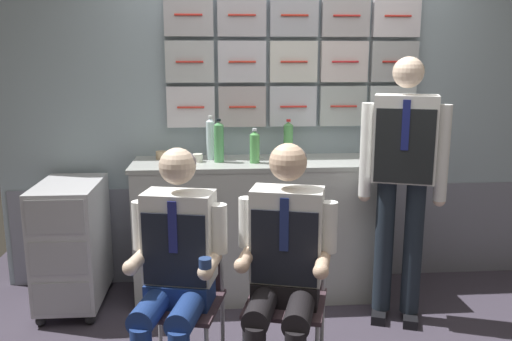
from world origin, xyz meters
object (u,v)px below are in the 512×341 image
object	(u,v)px
service_trolley	(72,242)
paper_cup_blue	(161,155)
folding_chair_right	(288,281)
folding_chair_left	(185,281)
water_bottle_short	(211,139)
crew_member_right	(285,259)
crew_member_standing	(403,168)
snack_banana	(293,160)
crew_member_left	(175,263)

from	to	relation	value
service_trolley	paper_cup_blue	distance (m)	0.84
folding_chair_right	service_trolley	bearing A→B (deg)	147.16
folding_chair_left	water_bottle_short	world-z (taller)	water_bottle_short
crew_member_right	water_bottle_short	bearing A→B (deg)	106.49
crew_member_right	crew_member_standing	size ratio (longest dim) A/B	0.75
snack_banana	water_bottle_short	bearing A→B (deg)	161.81
folding_chair_left	paper_cup_blue	distance (m)	1.22
crew_member_left	snack_banana	size ratio (longest dim) A/B	7.30
folding_chair_right	snack_banana	distance (m)	1.03
folding_chair_left	snack_banana	distance (m)	1.22
crew_member_right	water_bottle_short	xyz separation A→B (m)	(-0.37, 1.24, 0.42)
service_trolley	snack_banana	bearing A→B (deg)	1.15
service_trolley	folding_chair_right	world-z (taller)	service_trolley
service_trolley	folding_chair_right	size ratio (longest dim) A/B	1.03
folding_chair_left	snack_banana	size ratio (longest dim) A/B	4.93
folding_chair_left	snack_banana	xyz separation A→B (m)	(0.69, 0.88, 0.48)
water_bottle_short	folding_chair_left	bearing A→B (deg)	-97.33
crew_member_standing	snack_banana	xyz separation A→B (m)	(-0.64, 0.37, -0.01)
crew_member_standing	folding_chair_left	bearing A→B (deg)	-159.15
folding_chair_left	folding_chair_right	distance (m)	0.55
crew_member_left	service_trolley	bearing A→B (deg)	127.62
service_trolley	folding_chair_left	xyz separation A→B (m)	(0.81, -0.85, 0.06)
folding_chair_right	snack_banana	world-z (taller)	snack_banana
water_bottle_short	folding_chair_right	bearing A→B (deg)	-69.34
service_trolley	crew_member_standing	size ratio (longest dim) A/B	0.52
crew_member_right	paper_cup_blue	world-z (taller)	crew_member_right
crew_member_left	paper_cup_blue	distance (m)	1.31
service_trolley	crew_member_left	distance (m)	1.29
crew_member_right	paper_cup_blue	xyz separation A→B (m)	(-0.72, 1.28, 0.31)
crew_member_right	water_bottle_short	world-z (taller)	water_bottle_short
crew_member_standing	paper_cup_blue	distance (m)	1.66
crew_member_left	folding_chair_left	bearing A→B (deg)	77.08
crew_member_standing	service_trolley	bearing A→B (deg)	171.03
folding_chair_left	water_bottle_short	bearing A→B (deg)	82.67
paper_cup_blue	crew_member_left	bearing A→B (deg)	-81.82
service_trolley	snack_banana	distance (m)	1.59
crew_member_left	paper_cup_blue	world-z (taller)	crew_member_left
crew_member_standing	paper_cup_blue	xyz separation A→B (m)	(-1.55, 0.59, -0.00)
crew_member_right	crew_member_left	bearing A→B (deg)	177.26
crew_member_left	water_bottle_short	xyz separation A→B (m)	(0.17, 1.22, 0.44)
crew_member_standing	paper_cup_blue	size ratio (longest dim) A/B	22.92
folding_chair_left	crew_member_left	world-z (taller)	crew_member_left
folding_chair_left	water_bottle_short	size ratio (longest dim) A/B	2.75
service_trolley	folding_chair_right	distance (m)	1.62
folding_chair_right	snack_banana	size ratio (longest dim) A/B	4.93
service_trolley	folding_chair_left	bearing A→B (deg)	-46.26
crew_member_standing	water_bottle_short	xyz separation A→B (m)	(-1.20, 0.55, 0.12)
folding_chair_right	crew_member_right	distance (m)	0.24
service_trolley	paper_cup_blue	size ratio (longest dim) A/B	11.81
folding_chair_left	crew_member_left	size ratio (longest dim) A/B	0.68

